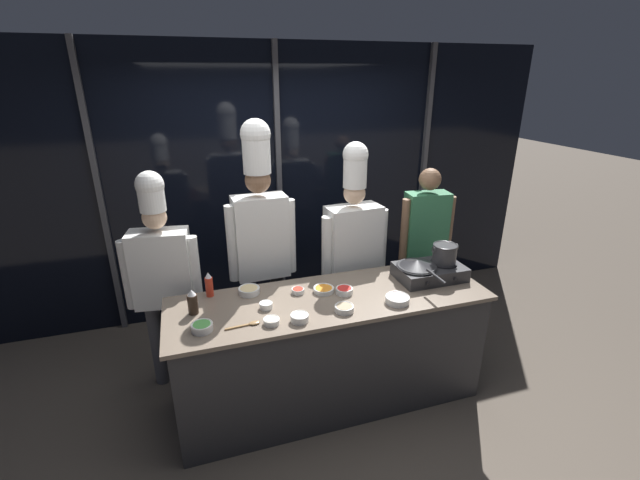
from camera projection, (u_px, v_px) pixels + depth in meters
ground_plane at (330, 397)px, 3.41m from camera, size 24.00×24.00×0.00m
window_wall_back at (278, 184)px, 4.38m from camera, size 5.85×0.09×2.70m
demo_counter at (330, 349)px, 3.25m from camera, size 2.32×0.73×0.90m
portable_stove at (430, 271)px, 3.35m from camera, size 0.52×0.35×0.12m
frying_pan at (417, 264)px, 3.28m from camera, size 0.31×0.54×0.05m
stock_pot at (445, 253)px, 3.33m from camera, size 0.22×0.19×0.15m
squeeze_bottle_soy at (193, 302)px, 2.85m from camera, size 0.07×0.07×0.18m
squeeze_bottle_chili at (209, 285)px, 3.07m from camera, size 0.05×0.05×0.19m
prep_bowl_scallions at (202, 327)px, 2.67m from camera, size 0.14×0.14×0.05m
prep_bowl_chicken at (272, 321)px, 2.75m from camera, size 0.11×0.11×0.04m
prep_bowl_rice at (266, 305)px, 2.93m from camera, size 0.09×0.09×0.04m
prep_bowl_chili_flakes at (298, 290)px, 3.14m from camera, size 0.10×0.10×0.04m
prep_bowl_mushrooms at (344, 308)px, 2.89m from camera, size 0.13×0.13×0.04m
prep_bowl_bell_pepper at (344, 290)px, 3.13m from camera, size 0.13×0.13×0.05m
prep_bowl_carrots at (324, 289)px, 3.15m from camera, size 0.15×0.15×0.04m
prep_bowl_ginger at (249, 290)px, 3.13m from camera, size 0.16×0.16×0.05m
prep_bowl_garlic at (300, 317)px, 2.77m from camera, size 0.12×0.12×0.05m
prep_bowl_shrimp at (397, 299)px, 3.00m from camera, size 0.17×0.17×0.05m
serving_spoon_slotted at (249, 324)px, 2.74m from camera, size 0.23×0.05×0.02m
chef_head at (162, 270)px, 3.24m from camera, size 0.56×0.28×1.78m
chef_sous at (261, 231)px, 3.43m from camera, size 0.56×0.24×2.10m
chef_line at (353, 242)px, 3.65m from camera, size 0.61×0.28×1.91m
person_guest at (425, 239)px, 3.85m from camera, size 0.49×0.23×1.66m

